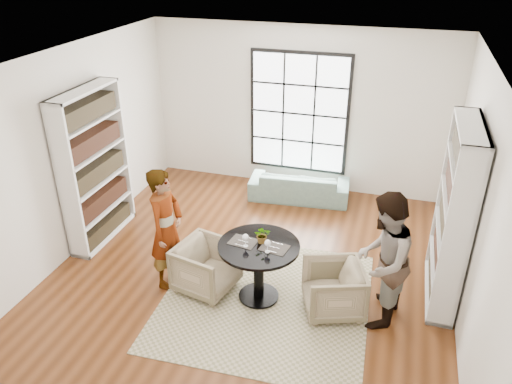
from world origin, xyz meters
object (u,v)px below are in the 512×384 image
(wine_glass_right, at_px, (268,243))
(pedestal_table, at_px, (259,260))
(wine_glass_left, at_px, (246,238))
(armchair_left, at_px, (207,267))
(flower_centerpiece, at_px, (262,235))
(person_left, at_px, (166,228))
(person_right, at_px, (383,261))
(sofa, at_px, (299,185))
(armchair_right, at_px, (333,289))

(wine_glass_right, bearing_deg, pedestal_table, 140.37)
(wine_glass_left, bearing_deg, armchair_left, 172.56)
(wine_glass_right, distance_m, flower_centerpiece, 0.23)
(armchair_left, relative_size, person_left, 0.44)
(person_left, bearing_deg, wine_glass_left, -90.56)
(person_right, bearing_deg, person_left, -78.87)
(wine_glass_left, distance_m, wine_glass_right, 0.30)
(sofa, height_order, armchair_left, armchair_left)
(person_left, relative_size, wine_glass_right, 9.81)
(pedestal_table, xyz_separation_m, flower_centerpiece, (0.03, 0.07, 0.34))
(person_right, relative_size, wine_glass_left, 9.79)
(armchair_right, height_order, person_right, person_right)
(pedestal_table, bearing_deg, wine_glass_left, -151.50)
(pedestal_table, bearing_deg, wine_glass_right, -39.63)
(armchair_left, distance_m, wine_glass_right, 1.08)
(pedestal_table, distance_m, wine_glass_right, 0.41)
(pedestal_table, relative_size, armchair_right, 1.43)
(armchair_left, relative_size, person_right, 0.43)
(pedestal_table, bearing_deg, sofa, 91.88)
(wine_glass_left, bearing_deg, armchair_right, 5.68)
(person_left, xyz_separation_m, wine_glass_left, (1.13, -0.08, 0.11))
(armchair_right, height_order, wine_glass_right, wine_glass_right)
(wine_glass_right, bearing_deg, person_left, 175.33)
(person_right, height_order, wine_glass_right, person_right)
(person_right, bearing_deg, sofa, -140.45)
(wine_glass_right, relative_size, flower_centerpiece, 0.77)
(sofa, bearing_deg, flower_centerpiece, 87.15)
(flower_centerpiece, bearing_deg, wine_glass_right, -58.04)
(wine_glass_right, bearing_deg, armchair_left, 172.44)
(pedestal_table, xyz_separation_m, person_left, (-1.28, -0.01, 0.25))
(wine_glass_right, bearing_deg, armchair_right, 10.45)
(pedestal_table, xyz_separation_m, sofa, (-0.10, 2.94, -0.34))
(sofa, xyz_separation_m, wine_glass_right, (0.24, -3.06, 0.70))
(wine_glass_left, relative_size, wine_glass_right, 1.03)
(sofa, distance_m, wine_glass_right, 3.15)
(pedestal_table, distance_m, wine_glass_left, 0.40)
(person_left, bearing_deg, armchair_right, -85.81)
(armchair_left, xyz_separation_m, wine_glass_right, (0.88, -0.12, 0.62))
(wine_glass_right, bearing_deg, wine_glass_left, 172.20)
(wine_glass_left, distance_m, flower_centerpiece, 0.23)
(armchair_left, relative_size, armchair_right, 1.03)
(pedestal_table, distance_m, sofa, 2.96)
(sofa, bearing_deg, armchair_left, 72.50)
(wine_glass_right, height_order, flower_centerpiece, flower_centerpiece)
(sofa, xyz_separation_m, armchair_left, (-0.63, -2.94, 0.08))
(pedestal_table, relative_size, person_left, 0.61)
(wine_glass_left, xyz_separation_m, flower_centerpiece, (0.18, 0.15, -0.02))
(armchair_left, bearing_deg, person_left, 102.85)
(person_right, bearing_deg, armchair_right, -79.60)
(armchair_left, xyz_separation_m, wine_glass_left, (0.58, -0.08, 0.62))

